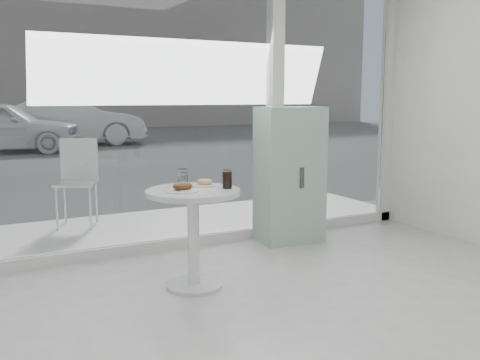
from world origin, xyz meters
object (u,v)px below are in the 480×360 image
mint_cabinet (290,175)px  main_table (193,218)px  plate_donut (204,183)px  cola_glass (227,180)px  water_tumbler_a (182,180)px  patio_chair (77,176)px  car_white (0,126)px  plate_fritter (183,188)px  car_silver (71,122)px  water_tumbler_b (183,178)px

mint_cabinet → main_table: bearing=-145.2°
main_table → plate_donut: bearing=38.2°
cola_glass → plate_donut: bearing=120.0°
water_tumbler_a → patio_chair: bearing=100.8°
car_white → water_tumbler_a: bearing=-159.5°
plate_fritter → cola_glass: (0.35, -0.03, 0.04)m
car_white → plate_donut: size_ratio=20.25×
car_silver → cola_glass: size_ratio=31.32×
plate_donut → cola_glass: cola_glass is taller
patio_chair → water_tumbler_b: patio_chair is taller
car_silver → cola_glass: 13.48m
main_table → car_white: bearing=92.5°
cola_glass → car_white: bearing=93.7°
main_table → mint_cabinet: mint_cabinet is taller
car_silver → cola_glass: car_silver is taller
mint_cabinet → plate_fritter: bearing=-145.6°
plate_fritter → plate_donut: size_ratio=1.22×
mint_cabinet → car_silver: car_silver is taller
plate_fritter → plate_donut: plate_fritter is taller
mint_cabinet → water_tumbler_a: mint_cabinet is taller
mint_cabinet → car_white: (-1.93, 11.17, 0.02)m
mint_cabinet → cola_glass: (-1.15, -0.88, 0.15)m
mint_cabinet → plate_fritter: mint_cabinet is taller
patio_chair → plate_donut: patio_chair is taller
mint_cabinet → plate_donut: size_ratio=6.70×
mint_cabinet → plate_fritter: 1.73m
mint_cabinet → patio_chair: bearing=144.7°
main_table → patio_chair: (-0.41, 2.34, 0.05)m
plate_fritter → cola_glass: size_ratio=1.76×
main_table → plate_donut: (0.15, 0.12, 0.24)m
car_white → main_table: bearing=-159.6°
main_table → water_tumbler_a: 0.34m
water_tumbler_b → mint_cabinet: bearing=22.4°
mint_cabinet → cola_glass: mint_cabinet is taller
car_silver → plate_fritter: car_silver is taller
patio_chair → cola_glass: size_ratio=6.77×
patio_chair → car_silver: car_silver is taller
main_table → water_tumbler_a: (-0.00, 0.21, 0.27)m
cola_glass → water_tumbler_b: bearing=128.3°
plate_fritter → water_tumbler_b: (0.11, 0.28, 0.03)m
patio_chair → car_silver: size_ratio=0.22×
plate_fritter → cola_glass: bearing=-4.6°
mint_cabinet → water_tumbler_b: (-1.39, -0.57, 0.14)m
mint_cabinet → car_white: 11.33m
mint_cabinet → plate_donut: mint_cabinet is taller
mint_cabinet → patio_chair: size_ratio=1.42×
water_tumbler_a → cola_glass: (0.26, -0.28, 0.02)m
cola_glass → plate_fritter: bearing=175.4°
car_white → water_tumbler_a: (0.53, -11.77, 0.11)m
mint_cabinet → water_tumbler_a: (-1.41, -0.60, 0.13)m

